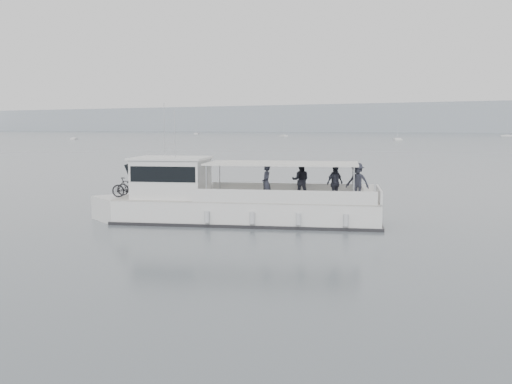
% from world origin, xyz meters
% --- Properties ---
extents(ground, '(1400.00, 1400.00, 0.00)m').
position_xyz_m(ground, '(0.00, 0.00, 0.00)').
color(ground, '#535B61').
rests_on(ground, ground).
extents(tour_boat, '(14.98, 8.01, 6.39)m').
position_xyz_m(tour_boat, '(-7.22, -1.61, 1.05)').
color(tour_boat, silver).
rests_on(tour_boat, ground).
extents(moored_fleet, '(413.97, 334.98, 10.18)m').
position_xyz_m(moored_fleet, '(-16.06, 193.62, 0.36)').
color(moored_fleet, silver).
rests_on(moored_fleet, ground).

